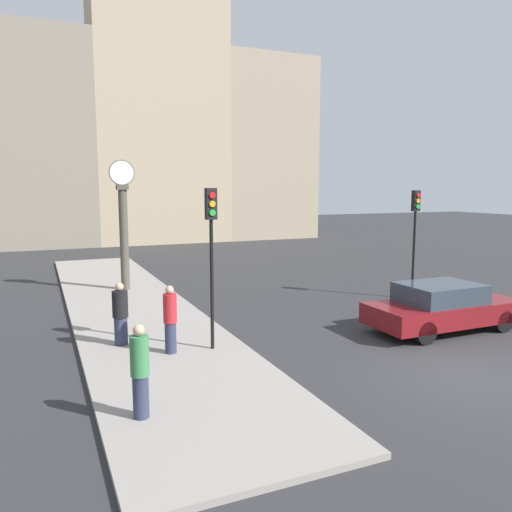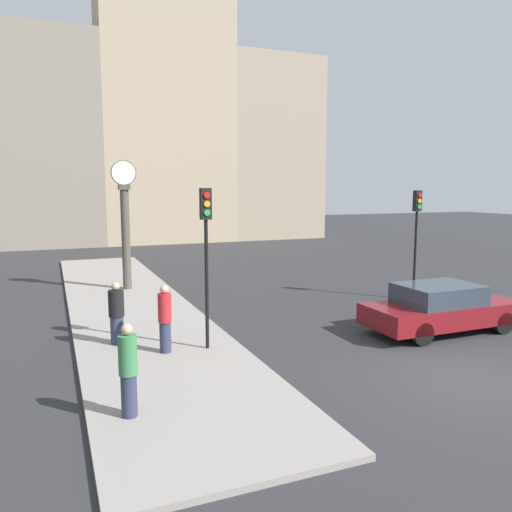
# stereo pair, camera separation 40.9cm
# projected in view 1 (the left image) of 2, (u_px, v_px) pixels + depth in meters

# --- Properties ---
(ground_plane) EXTENTS (120.00, 120.00, 0.00)m
(ground_plane) POSITION_uv_depth(u_px,v_px,m) (472.00, 377.00, 10.93)
(ground_plane) COLOR #2D2D30
(sidewalk_corner) EXTENTS (3.98, 23.63, 0.11)m
(sidewalk_corner) POSITION_uv_depth(u_px,v_px,m) (128.00, 304.00, 17.53)
(sidewalk_corner) COLOR gray
(sidewalk_corner) RESTS_ON ground_plane
(building_row) EXTENTS (25.85, 5.00, 18.47)m
(building_row) POSITION_uv_depth(u_px,v_px,m) (155.00, 134.00, 37.81)
(building_row) COLOR gray
(building_row) RESTS_ON ground_plane
(sedan_car) EXTENTS (4.62, 1.86, 1.39)m
(sedan_car) POSITION_uv_depth(u_px,v_px,m) (443.00, 307.00, 14.44)
(sedan_car) COLOR maroon
(sedan_car) RESTS_ON ground_plane
(traffic_light_near) EXTENTS (0.26, 0.24, 4.00)m
(traffic_light_near) POSITION_uv_depth(u_px,v_px,m) (211.00, 235.00, 12.16)
(traffic_light_near) COLOR black
(traffic_light_near) RESTS_ON sidewalk_corner
(traffic_light_far) EXTENTS (0.26, 0.24, 4.04)m
(traffic_light_far) POSITION_uv_depth(u_px,v_px,m) (415.00, 222.00, 18.35)
(traffic_light_far) COLOR black
(traffic_light_far) RESTS_ON ground_plane
(street_clock) EXTENTS (0.98, 0.43, 5.09)m
(street_clock) POSITION_uv_depth(u_px,v_px,m) (124.00, 227.00, 19.56)
(street_clock) COLOR #4C473D
(street_clock) RESTS_ON sidewalk_corner
(pedestrian_red_top) EXTENTS (0.33, 0.33, 1.67)m
(pedestrian_red_top) POSITION_uv_depth(u_px,v_px,m) (170.00, 319.00, 12.09)
(pedestrian_red_top) COLOR #2D334C
(pedestrian_red_top) RESTS_ON sidewalk_corner
(pedestrian_black_jacket) EXTENTS (0.40, 0.40, 1.62)m
(pedestrian_black_jacket) POSITION_uv_depth(u_px,v_px,m) (120.00, 314.00, 12.76)
(pedestrian_black_jacket) COLOR #2D334C
(pedestrian_black_jacket) RESTS_ON sidewalk_corner
(pedestrian_green_hoodie) EXTENTS (0.33, 0.33, 1.68)m
(pedestrian_green_hoodie) POSITION_uv_depth(u_px,v_px,m) (140.00, 371.00, 8.65)
(pedestrian_green_hoodie) COLOR #2D334C
(pedestrian_green_hoodie) RESTS_ON sidewalk_corner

